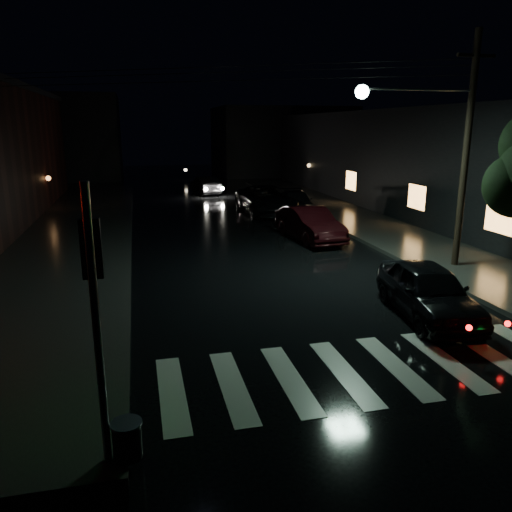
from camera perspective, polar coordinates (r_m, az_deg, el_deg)
ground at (r=9.91m, az=-2.14°, el=-15.98°), size 120.00×120.00×0.00m
sidewalk_left at (r=23.16m, az=-21.46°, el=1.20°), size 6.00×44.00×0.15m
sidewalk_right at (r=25.70m, az=13.79°, el=3.05°), size 4.00×44.00×0.15m
building_right at (r=32.36m, az=22.11°, el=9.95°), size 10.00×40.00×6.00m
building_far_left at (r=54.03m, az=-22.91°, el=12.39°), size 14.00×10.00×8.00m
building_far_right at (r=55.64m, az=2.96°, el=13.01°), size 14.00×10.00×7.00m
crosswalk at (r=11.21m, az=12.92°, el=-12.49°), size 9.00×3.00×0.01m
signal_pole_corner at (r=7.77m, az=-16.11°, el=-12.80°), size 0.68×0.61×4.20m
utility_pole at (r=18.60m, az=21.31°, el=12.28°), size 4.92×0.44×8.00m
parked_car_a at (r=14.30m, az=19.09°, el=-3.77°), size 2.30×4.49×1.46m
parked_car_b at (r=22.72m, az=6.14°, el=3.66°), size 2.07×4.74×1.52m
parked_car_c at (r=30.15m, az=4.58°, el=6.17°), size 2.35×4.62×1.28m
parked_car_d at (r=29.82m, az=1.15°, el=6.45°), size 2.84×5.89×1.62m
oncoming_car at (r=38.76m, az=-5.80°, el=8.06°), size 1.95×4.22×1.34m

